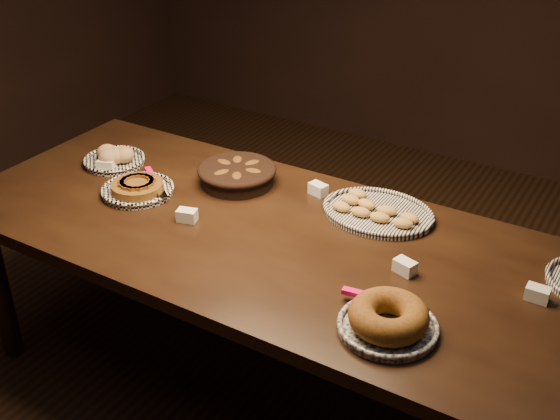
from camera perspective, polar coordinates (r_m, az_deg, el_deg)
The scene contains 8 objects.
ground at distance 2.93m, azimuth -0.66°, elevation -14.46°, with size 5.00×5.00×0.00m, color black.
buffet_table at distance 2.51m, azimuth -0.74°, elevation -3.29°, with size 2.40×1.00×0.75m.
apple_tart_plate at distance 2.77m, azimuth -11.48°, elevation 1.75°, with size 0.29×0.29×0.05m.
madeleine_platter at distance 2.59m, azimuth 7.87°, elevation -0.13°, with size 0.41×0.34×0.05m.
bundt_cake_plate at distance 2.03m, azimuth 8.78°, elevation -8.78°, with size 0.33×0.29×0.09m.
croissant_basket at distance 2.78m, azimuth -3.50°, elevation 3.00°, with size 0.31×0.31×0.08m.
bread_roll_plate at distance 3.02m, azimuth -13.34°, elevation 4.18°, with size 0.26×0.26×0.08m.
tent_cards at distance 2.50m, azimuth 1.26°, elevation -0.87°, with size 1.81×0.49×0.04m.
Camera 1 is at (1.12, -1.78, 2.04)m, focal length 45.00 mm.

